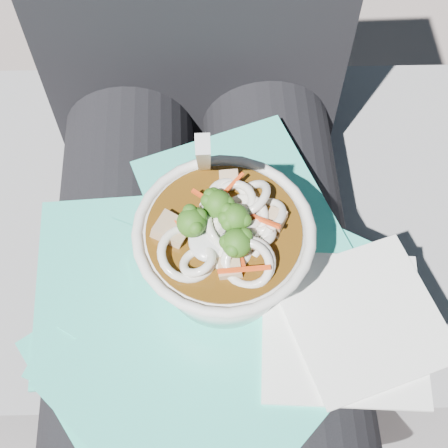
{
  "coord_description": "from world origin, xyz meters",
  "views": [
    {
      "loc": [
        0.01,
        -0.26,
        1.12
      ],
      "look_at": [
        0.02,
        -0.02,
        0.69
      ],
      "focal_mm": 50.0,
      "sensor_mm": 36.0,
      "label": 1
    }
  ],
  "objects_px": {
    "stone_ledge": "(206,282)",
    "person_body": "(200,209)",
    "lap": "(204,299)",
    "plastic_bag": "(199,304)",
    "udon_bowl": "(224,247)"
  },
  "relations": [
    {
      "from": "lap",
      "to": "plastic_bag",
      "type": "height_order",
      "value": "plastic_bag"
    },
    {
      "from": "person_body",
      "to": "udon_bowl",
      "type": "height_order",
      "value": "person_body"
    },
    {
      "from": "lap",
      "to": "plastic_bag",
      "type": "bearing_deg",
      "value": -94.97
    },
    {
      "from": "stone_ledge",
      "to": "person_body",
      "type": "bearing_deg",
      "value": -90.0
    },
    {
      "from": "plastic_bag",
      "to": "stone_ledge",
      "type": "bearing_deg",
      "value": 88.92
    },
    {
      "from": "stone_ledge",
      "to": "lap",
      "type": "relative_size",
      "value": 2.08
    },
    {
      "from": "stone_ledge",
      "to": "person_body",
      "type": "height_order",
      "value": "person_body"
    },
    {
      "from": "lap",
      "to": "stone_ledge",
      "type": "bearing_deg",
      "value": 90.0
    },
    {
      "from": "lap",
      "to": "plastic_bag",
      "type": "relative_size",
      "value": 1.15
    },
    {
      "from": "stone_ledge",
      "to": "person_body",
      "type": "relative_size",
      "value": 1.02
    },
    {
      "from": "lap",
      "to": "person_body",
      "type": "xyz_separation_m",
      "value": [
        -0.0,
        0.09,
        0.03
      ]
    },
    {
      "from": "stone_ledge",
      "to": "lap",
      "type": "bearing_deg",
      "value": -90.0
    },
    {
      "from": "person_body",
      "to": "udon_bowl",
      "type": "relative_size",
      "value": 4.99
    },
    {
      "from": "lap",
      "to": "udon_bowl",
      "type": "distance_m",
      "value": 0.15
    },
    {
      "from": "plastic_bag",
      "to": "udon_bowl",
      "type": "height_order",
      "value": "udon_bowl"
    }
  ]
}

